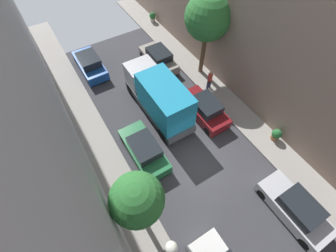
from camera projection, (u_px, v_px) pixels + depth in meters
ground at (200, 165)px, 15.32m from camera, size 32.00×32.00×0.00m
sidewalk_left at (131, 205)px, 13.74m from camera, size 2.00×44.00×0.15m
sidewalk_right at (257, 132)px, 16.78m from camera, size 2.00×44.00×0.15m
parked_car_left_2 at (144, 150)px, 15.17m from camera, size 1.78×4.20×1.57m
parked_car_left_3 at (90, 64)px, 20.06m from camera, size 1.78×4.20×1.57m
parked_car_right_1 at (295, 208)px, 13.01m from camera, size 1.78×4.20×1.57m
parked_car_right_2 at (205, 109)px, 17.18m from camera, size 1.78×4.20×1.57m
parked_car_right_3 at (159, 58)px, 20.50m from camera, size 1.78×4.20×1.57m
delivery_truck at (159, 96)px, 16.45m from camera, size 2.26×6.60×3.38m
pedestrian at (210, 79)px, 18.46m from camera, size 0.40×0.36×1.72m
street_tree_0 at (137, 200)px, 10.25m from camera, size 2.50×2.50×4.88m
street_tree_1 at (208, 18)px, 16.47m from camera, size 3.36×3.36×6.55m
potted_plant_1 at (276, 135)px, 15.96m from camera, size 0.67×0.67×0.91m
potted_plant_2 at (152, 17)px, 24.48m from camera, size 0.64×0.64×0.97m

